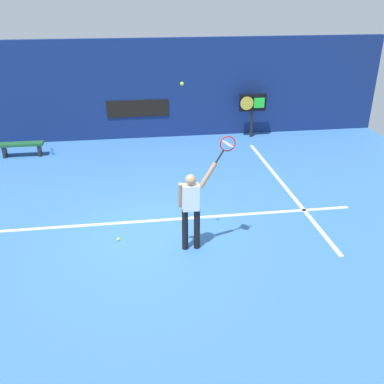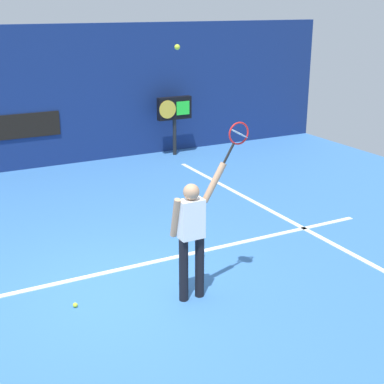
# 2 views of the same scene
# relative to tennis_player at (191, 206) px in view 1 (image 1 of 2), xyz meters

# --- Properties ---
(ground_plane) EXTENTS (18.00, 18.00, 0.00)m
(ground_plane) POSITION_rel_tennis_player_xyz_m (-0.84, 0.72, -1.01)
(ground_plane) COLOR #3870B2
(back_wall) EXTENTS (18.00, 0.20, 3.48)m
(back_wall) POSITION_rel_tennis_player_xyz_m (-0.84, 7.75, 0.73)
(back_wall) COLOR navy
(back_wall) RESTS_ON ground_plane
(sponsor_banner_center) EXTENTS (2.20, 0.03, 0.60)m
(sponsor_banner_center) POSITION_rel_tennis_player_xyz_m (-0.84, 7.63, 0.09)
(sponsor_banner_center) COLOR black
(court_baseline) EXTENTS (10.00, 0.10, 0.01)m
(court_baseline) POSITION_rel_tennis_player_xyz_m (-0.84, 1.29, -1.00)
(court_baseline) COLOR white
(court_baseline) RESTS_ON ground_plane
(court_sideline) EXTENTS (0.10, 7.00, 0.01)m
(court_sideline) POSITION_rel_tennis_player_xyz_m (3.02, 2.72, -1.00)
(court_sideline) COLOR white
(court_sideline) RESTS_ON ground_plane
(tennis_player) EXTENTS (0.78, 0.31, 1.93)m
(tennis_player) POSITION_rel_tennis_player_xyz_m (0.00, 0.00, 0.00)
(tennis_player) COLOR black
(tennis_player) RESTS_ON ground_plane
(tennis_racket) EXTENTS (0.45, 0.27, 0.61)m
(tennis_racket) POSITION_rel_tennis_player_xyz_m (0.69, -0.00, 1.26)
(tennis_racket) COLOR black
(tennis_ball) EXTENTS (0.07, 0.07, 0.07)m
(tennis_ball) POSITION_rel_tennis_player_xyz_m (-0.15, 0.09, 2.43)
(tennis_ball) COLOR #CCE033
(scoreboard_clock) EXTENTS (0.96, 0.20, 1.58)m
(scoreboard_clock) POSITION_rel_tennis_player_xyz_m (3.26, 7.20, 0.21)
(scoreboard_clock) COLOR black
(scoreboard_clock) RESTS_ON ground_plane
(court_bench) EXTENTS (1.40, 0.36, 0.45)m
(court_bench) POSITION_rel_tennis_player_xyz_m (-4.69, 6.29, -0.67)
(court_bench) COLOR #1E592D
(court_bench) RESTS_ON ground_plane
(water_bottle) EXTENTS (0.07, 0.07, 0.24)m
(water_bottle) POSITION_rel_tennis_player_xyz_m (-3.75, 6.29, -0.89)
(water_bottle) COLOR #338CD8
(water_bottle) RESTS_ON ground_plane
(spare_ball) EXTENTS (0.07, 0.07, 0.07)m
(spare_ball) POSITION_rel_tennis_player_xyz_m (-1.53, 0.51, -0.98)
(spare_ball) COLOR #CCE033
(spare_ball) RESTS_ON ground_plane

